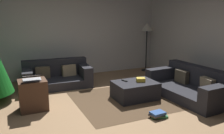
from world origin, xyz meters
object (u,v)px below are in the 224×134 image
at_px(ottoman, 135,90).
at_px(side_table, 33,95).
at_px(gift_box, 141,80).
at_px(book_stack, 158,115).
at_px(corner_lamp, 147,31).
at_px(laptop, 32,78).
at_px(couch_left, 57,76).
at_px(couch_right, 191,86).
at_px(tv_remote, 124,80).

relative_size(ottoman, side_table, 1.54).
bearing_deg(side_table, gift_box, -7.64).
relative_size(book_stack, corner_lamp, 0.23).
bearing_deg(laptop, couch_left, 63.08).
bearing_deg(corner_lamp, side_table, -153.84).
bearing_deg(side_table, couch_right, -12.19).
distance_m(side_table, corner_lamp, 4.30).
distance_m(couch_right, side_table, 3.40).
bearing_deg(book_stack, ottoman, 83.79).
height_order(couch_right, ottoman, couch_right).
bearing_deg(tv_remote, laptop, 165.52).
bearing_deg(tv_remote, couch_left, 115.54).
bearing_deg(corner_lamp, laptop, -153.15).
distance_m(couch_left, side_table, 1.59).
xyz_separation_m(gift_box, book_stack, (-0.24, -1.02, -0.36)).
relative_size(side_table, book_stack, 1.68).
height_order(couch_right, gift_box, couch_right).
height_order(side_table, corner_lamp, corner_lamp).
xyz_separation_m(couch_left, tv_remote, (1.20, -1.52, 0.13)).
bearing_deg(couch_left, ottoman, 132.75).
bearing_deg(book_stack, side_table, 146.60).
relative_size(gift_box, book_stack, 0.53).
distance_m(couch_left, couch_right, 3.34).
distance_m(couch_left, book_stack, 3.01).
relative_size(tv_remote, laptop, 0.40).
relative_size(couch_right, ottoman, 2.12).
distance_m(ottoman, book_stack, 1.05).
bearing_deg(corner_lamp, couch_left, -171.70).
distance_m(ottoman, laptop, 2.18).
distance_m(laptop, book_stack, 2.44).
height_order(tv_remote, laptop, laptop).
bearing_deg(book_stack, couch_left, 114.91).
height_order(couch_left, laptop, laptop).
xyz_separation_m(couch_right, side_table, (-3.32, 0.72, 0.04)).
bearing_deg(corner_lamp, tv_remote, -132.79).
xyz_separation_m(couch_left, couch_right, (2.58, -2.12, -0.00)).
bearing_deg(gift_box, couch_left, 131.49).
bearing_deg(laptop, ottoman, -6.09).
xyz_separation_m(couch_left, gift_box, (1.51, -1.70, 0.16)).
height_order(ottoman, gift_box, gift_box).
relative_size(side_table, corner_lamp, 0.39).
xyz_separation_m(couch_left, laptop, (-0.74, -1.46, 0.40)).
relative_size(tv_remote, corner_lamp, 0.10).
distance_m(couch_left, gift_box, 2.28).
xyz_separation_m(ottoman, side_table, (-2.12, 0.28, 0.11)).
bearing_deg(ottoman, side_table, 172.37).
bearing_deg(book_stack, gift_box, 76.67).
distance_m(laptop, corner_lamp, 4.26).
xyz_separation_m(laptop, book_stack, (2.01, -1.26, -0.60)).
relative_size(couch_right, corner_lamp, 1.26).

